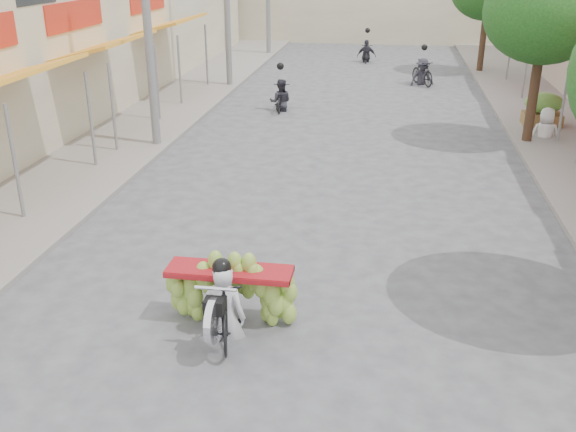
{
  "coord_description": "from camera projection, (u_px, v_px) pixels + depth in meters",
  "views": [
    {
      "loc": [
        1.23,
        -5.4,
        5.4
      ],
      "look_at": [
        -0.36,
        4.78,
        1.1
      ],
      "focal_mm": 40.0,
      "sensor_mm": 36.0,
      "label": 1
    }
  ],
  "objects": [
    {
      "name": "bg_motorbike_b",
      "position": [
        423.0,
        65.0,
        27.11
      ],
      "size": [
        1.25,
        1.85,
        1.95
      ],
      "color": "black",
      "rests_on": "ground"
    },
    {
      "name": "bg_motorbike_a",
      "position": [
        280.0,
        90.0,
        22.86
      ],
      "size": [
        0.82,
        1.59,
        1.95
      ],
      "color": "black",
      "rests_on": "ground"
    },
    {
      "name": "sidewalk_right",
      "position": [
        574.0,
        135.0,
        19.83
      ],
      "size": [
        4.0,
        60.0,
        0.12
      ],
      "primitive_type": "cube",
      "color": "gray",
      "rests_on": "ground"
    },
    {
      "name": "sidewalk_left",
      "position": [
        142.0,
        118.0,
        21.83
      ],
      "size": [
        4.0,
        60.0,
        0.12
      ],
      "primitive_type": "cube",
      "color": "gray",
      "rests_on": "ground"
    },
    {
      "name": "produce_crate_far",
      "position": [
        544.0,
        106.0,
        20.6
      ],
      "size": [
        1.2,
        0.88,
        1.16
      ],
      "color": "brown",
      "rests_on": "ground"
    },
    {
      "name": "pedestrian",
      "position": [
        549.0,
        108.0,
        19.16
      ],
      "size": [
        0.89,
        0.54,
        1.77
      ],
      "rotation": [
        0.0,
        0.0,
        3.11
      ],
      "color": "white",
      "rests_on": "ground"
    },
    {
      "name": "utility_pole_mid",
      "position": [
        146.0,
        4.0,
        17.34
      ],
      "size": [
        0.6,
        0.24,
        8.0
      ],
      "color": "slate",
      "rests_on": "ground"
    },
    {
      "name": "street_tree_mid",
      "position": [
        545.0,
        12.0,
        17.71
      ],
      "size": [
        3.4,
        3.4,
        5.25
      ],
      "color": "#3A2719",
      "rests_on": "ground"
    },
    {
      "name": "bg_motorbike_c",
      "position": [
        367.0,
        46.0,
        32.65
      ],
      "size": [
        0.97,
        1.44,
        1.95
      ],
      "color": "black",
      "rests_on": "ground"
    },
    {
      "name": "banana_motorbike",
      "position": [
        226.0,
        288.0,
        9.56
      ],
      "size": [
        2.2,
        1.93,
        2.2
      ],
      "color": "black",
      "rests_on": "ground"
    }
  ]
}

